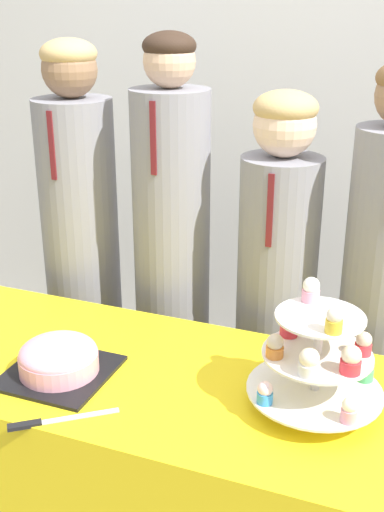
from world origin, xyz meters
TOP-DOWN VIEW (x-y plane):
  - wall_back at (0.00, 1.69)m, footprint 9.00×0.06m
  - table at (0.00, 0.31)m, footprint 1.52×0.62m
  - round_cake at (-0.26, 0.22)m, footprint 0.26×0.26m
  - cake_knife at (-0.18, 0.03)m, footprint 0.22×0.17m
  - cupcake_stand at (0.39, 0.31)m, footprint 0.32×0.32m
  - student_0 at (-0.56, 0.86)m, footprint 0.27×0.27m
  - student_1 at (-0.21, 0.86)m, footprint 0.26×0.26m
  - student_2 at (0.16, 0.86)m, footprint 0.25×0.26m
  - student_3 at (0.48, 0.86)m, footprint 0.25×0.26m

SIDE VIEW (x-z plane):
  - table at x=0.00m, z-range 0.00..0.78m
  - student_2 at x=0.16m, z-range -0.01..1.43m
  - student_3 at x=0.48m, z-range -0.02..1.51m
  - student_0 at x=-0.56m, z-range -0.03..1.55m
  - student_1 at x=-0.21m, z-range -0.03..1.57m
  - cake_knife at x=-0.18m, z-range 0.78..0.79m
  - round_cake at x=-0.26m, z-range 0.78..0.88m
  - cupcake_stand at x=0.39m, z-range 0.77..1.07m
  - wall_back at x=0.00m, z-range 0.00..2.70m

